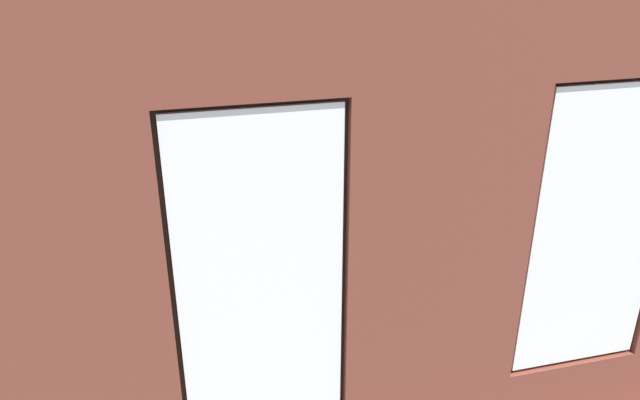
% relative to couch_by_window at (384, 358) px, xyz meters
% --- Properties ---
extents(ground_plane, '(7.02, 6.51, 0.10)m').
position_rel_couch_by_window_xyz_m(ground_plane, '(-0.06, -2.23, -0.38)').
color(ground_plane, '#99663D').
extents(brick_wall_with_windows, '(6.42, 0.30, 3.26)m').
position_rel_couch_by_window_xyz_m(brick_wall_with_windows, '(-0.06, 0.65, 1.28)').
color(brick_wall_with_windows, brown).
rests_on(brick_wall_with_windows, ground_plane).
extents(couch_by_window, '(2.10, 0.87, 0.80)m').
position_rel_couch_by_window_xyz_m(couch_by_window, '(0.00, 0.00, 0.00)').
color(couch_by_window, black).
rests_on(couch_by_window, ground_plane).
extents(couch_left, '(0.94, 2.08, 0.80)m').
position_rel_couch_by_window_xyz_m(couch_left, '(-2.57, -2.28, 0.00)').
color(couch_left, black).
rests_on(couch_left, ground_plane).
extents(coffee_table, '(1.54, 0.83, 0.45)m').
position_rel_couch_by_window_xyz_m(coffee_table, '(0.36, -2.25, 0.07)').
color(coffee_table, tan).
rests_on(coffee_table, ground_plane).
extents(cup_ceramic, '(0.07, 0.07, 0.09)m').
position_rel_couch_by_window_xyz_m(cup_ceramic, '(-0.07, -2.40, 0.17)').
color(cup_ceramic, '#33567F').
rests_on(cup_ceramic, coffee_table).
extents(table_plant_small, '(0.17, 0.17, 0.27)m').
position_rel_couch_by_window_xyz_m(table_plant_small, '(0.55, -2.36, 0.27)').
color(table_plant_small, brown).
rests_on(table_plant_small, coffee_table).
extents(remote_silver, '(0.10, 0.18, 0.02)m').
position_rel_couch_by_window_xyz_m(remote_silver, '(0.82, -2.13, 0.14)').
color(remote_silver, '#B2B2B7').
rests_on(remote_silver, coffee_table).
extents(media_console, '(1.30, 0.42, 0.52)m').
position_rel_couch_by_window_xyz_m(media_console, '(2.80, -2.61, -0.07)').
color(media_console, black).
rests_on(media_console, ground_plane).
extents(tv_flatscreen, '(1.13, 0.20, 0.81)m').
position_rel_couch_by_window_xyz_m(tv_flatscreen, '(2.80, -2.61, 0.59)').
color(tv_flatscreen, black).
rests_on(tv_flatscreen, media_console).
extents(potted_plant_near_tv, '(0.99, 0.79, 1.40)m').
position_rel_couch_by_window_xyz_m(potted_plant_near_tv, '(2.24, -1.50, 0.37)').
color(potted_plant_near_tv, '#47423D').
rests_on(potted_plant_near_tv, ground_plane).
extents(potted_plant_mid_room_small, '(0.51, 0.51, 0.71)m').
position_rel_couch_by_window_xyz_m(potted_plant_mid_room_small, '(-1.03, -2.81, 0.15)').
color(potted_plant_mid_room_small, gray).
rests_on(potted_plant_mid_room_small, ground_plane).
extents(potted_plant_by_left_couch, '(0.22, 0.22, 0.48)m').
position_rel_couch_by_window_xyz_m(potted_plant_by_left_couch, '(-2.17, -3.76, -0.02)').
color(potted_plant_by_left_couch, gray).
rests_on(potted_plant_by_left_couch, ground_plane).
extents(potted_plant_between_couches, '(0.54, 0.54, 0.70)m').
position_rel_couch_by_window_xyz_m(potted_plant_between_couches, '(-1.50, -0.05, 0.15)').
color(potted_plant_between_couches, brown).
rests_on(potted_plant_between_couches, ground_plane).
extents(potted_plant_corner_near_left, '(1.02, 1.03, 1.36)m').
position_rel_couch_by_window_xyz_m(potted_plant_corner_near_left, '(-2.73, -4.49, 0.46)').
color(potted_plant_corner_near_left, '#47423D').
rests_on(potted_plant_corner_near_left, ground_plane).
extents(potted_plant_beside_window_right, '(0.70, 0.70, 1.00)m').
position_rel_couch_by_window_xyz_m(potted_plant_beside_window_right, '(2.02, 0.10, 0.33)').
color(potted_plant_beside_window_right, '#9E5638').
rests_on(potted_plant_beside_window_right, ground_plane).
extents(potted_plant_foreground_right, '(1.19, 0.96, 1.55)m').
position_rel_couch_by_window_xyz_m(potted_plant_foreground_right, '(2.50, -4.43, 0.39)').
color(potted_plant_foreground_right, '#47423D').
rests_on(potted_plant_foreground_right, ground_plane).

